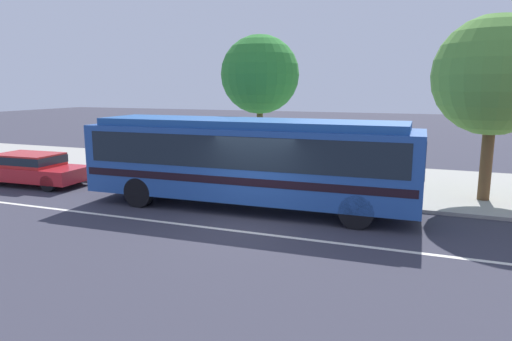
{
  "coord_description": "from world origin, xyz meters",
  "views": [
    {
      "loc": [
        4.94,
        -12.16,
        3.98
      ],
      "look_at": [
        -0.38,
        1.55,
        1.3
      ],
      "focal_mm": 32.45,
      "sensor_mm": 36.0,
      "label": 1
    }
  ],
  "objects_px": {
    "transit_bus": "(248,157)",
    "street_tree_near_stop": "(260,75)",
    "sedan_behind_bus": "(32,167)",
    "street_tree_mid_block": "(494,76)",
    "pedestrian_waiting_near_sign": "(224,158)"
  },
  "relations": [
    {
      "from": "sedan_behind_bus",
      "to": "pedestrian_waiting_near_sign",
      "type": "height_order",
      "value": "pedestrian_waiting_near_sign"
    },
    {
      "from": "sedan_behind_bus",
      "to": "street_tree_near_stop",
      "type": "relative_size",
      "value": 0.76
    },
    {
      "from": "transit_bus",
      "to": "street_tree_near_stop",
      "type": "relative_size",
      "value": 1.84
    },
    {
      "from": "pedestrian_waiting_near_sign",
      "to": "street_tree_near_stop",
      "type": "xyz_separation_m",
      "value": [
        1.05,
        1.32,
        3.36
      ]
    },
    {
      "from": "pedestrian_waiting_near_sign",
      "to": "street_tree_mid_block",
      "type": "height_order",
      "value": "street_tree_mid_block"
    },
    {
      "from": "transit_bus",
      "to": "pedestrian_waiting_near_sign",
      "type": "height_order",
      "value": "transit_bus"
    },
    {
      "from": "street_tree_near_stop",
      "to": "street_tree_mid_block",
      "type": "distance_m",
      "value": 8.65
    },
    {
      "from": "pedestrian_waiting_near_sign",
      "to": "street_tree_mid_block",
      "type": "distance_m",
      "value": 10.2
    },
    {
      "from": "transit_bus",
      "to": "pedestrian_waiting_near_sign",
      "type": "distance_m",
      "value": 3.93
    },
    {
      "from": "transit_bus",
      "to": "street_tree_near_stop",
      "type": "height_order",
      "value": "street_tree_near_stop"
    },
    {
      "from": "transit_bus",
      "to": "pedestrian_waiting_near_sign",
      "type": "relative_size",
      "value": 6.57
    },
    {
      "from": "transit_bus",
      "to": "street_tree_mid_block",
      "type": "xyz_separation_m",
      "value": [
        7.33,
        3.56,
        2.61
      ]
    },
    {
      "from": "transit_bus",
      "to": "street_tree_near_stop",
      "type": "xyz_separation_m",
      "value": [
        -1.27,
        4.43,
        2.74
      ]
    },
    {
      "from": "transit_bus",
      "to": "street_tree_near_stop",
      "type": "bearing_deg",
      "value": 106.06
    },
    {
      "from": "street_tree_mid_block",
      "to": "pedestrian_waiting_near_sign",
      "type": "bearing_deg",
      "value": -177.33
    }
  ]
}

